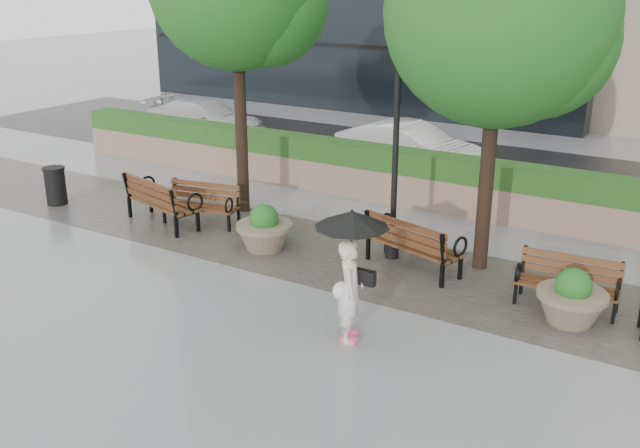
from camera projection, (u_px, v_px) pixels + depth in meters
The scene contains 16 objects.
ground at pixel (288, 323), 11.79m from camera, with size 100.00×100.00×0.00m, color gray.
cobble_strip at pixel (372, 263), 14.20m from camera, with size 28.00×3.20×0.01m, color #383330.
hedge_wall at pixel (450, 184), 17.19m from camera, with size 24.00×0.80×1.35m.
asphalt_street at pixel (500, 173), 20.62m from camera, with size 40.00×7.00×0.00m, color black.
bench_0 at pixel (162, 211), 16.30m from camera, with size 2.17×1.28×1.10m.
bench_1 at pixel (201, 212), 16.35m from camera, with size 1.85×1.02×0.94m.
bench_2 at pixel (412, 255), 13.81m from camera, with size 2.09×1.28×1.05m.
bench_3 at pixel (566, 294), 12.22m from camera, with size 1.74×0.79×0.91m.
planter_left at pixel (264, 232), 14.81m from camera, with size 1.18×1.18×0.99m.
planter_right at pixel (571, 302), 11.68m from camera, with size 1.15×1.15×0.96m.
trash_bin at pixel (56, 187), 17.71m from camera, with size 0.54×0.54×0.90m, color black.
lamppost at pixel (395, 166), 13.86m from camera, with size 0.28×0.28×4.34m.
tree_1 at pixel (509, 19), 12.43m from camera, with size 4.08×4.08×6.88m.
car_left at pixel (205, 119), 24.90m from camera, with size 1.82×4.48×1.30m, color silver.
car_right at pixel (410, 148), 20.48m from camera, with size 1.51×4.34×1.43m, color silver.
pedestrian at pixel (351, 263), 10.89m from camera, with size 1.15×1.15×2.11m.
Camera 1 is at (5.99, -8.72, 5.47)m, focal length 40.00 mm.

